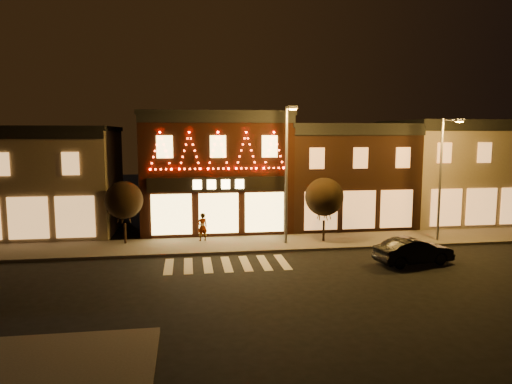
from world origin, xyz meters
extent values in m
plane|color=black|center=(0.00, 0.00, 0.00)|extent=(120.00, 120.00, 0.00)
cube|color=#47423D|center=(2.00, 8.00, 0.07)|extent=(44.00, 4.00, 0.15)
cube|color=#726251|center=(-13.00, 14.00, 3.50)|extent=(12.00, 8.00, 7.00)
cube|color=black|center=(-13.00, 14.00, 7.15)|extent=(12.20, 8.20, 0.30)
cube|color=black|center=(0.00, 14.00, 4.00)|extent=(10.00, 8.00, 8.00)
cube|color=black|center=(0.00, 14.00, 8.15)|extent=(10.20, 8.20, 0.30)
cube|color=black|center=(0.00, 9.95, 7.75)|extent=(10.00, 0.25, 0.50)
cube|color=black|center=(0.00, 9.90, 3.60)|extent=(9.00, 0.15, 0.90)
cube|color=#FFD87F|center=(0.00, 9.80, 3.60)|extent=(3.40, 0.08, 0.60)
cube|color=black|center=(9.50, 14.00, 3.60)|extent=(9.00, 8.00, 7.20)
cube|color=black|center=(9.50, 14.00, 7.35)|extent=(9.20, 8.20, 0.30)
cube|color=black|center=(9.50, 9.95, 6.95)|extent=(9.00, 0.25, 0.50)
cube|color=#726251|center=(18.50, 14.00, 3.75)|extent=(9.00, 8.00, 7.50)
cube|color=black|center=(18.50, 14.00, 7.65)|extent=(9.20, 8.20, 0.30)
cube|color=black|center=(18.50, 9.95, 7.25)|extent=(9.00, 0.25, 0.50)
cylinder|color=#59595E|center=(3.95, 7.66, 4.29)|extent=(0.17, 0.17, 8.28)
cylinder|color=#59595E|center=(3.94, 6.83, 8.33)|extent=(0.12, 1.66, 0.10)
cube|color=#59595E|center=(3.94, 6.01, 8.28)|extent=(0.52, 0.30, 0.19)
cube|color=orange|center=(3.94, 6.01, 8.16)|extent=(0.40, 0.21, 0.05)
cylinder|color=#59595E|center=(13.61, 7.07, 3.94)|extent=(0.15, 0.15, 7.59)
cylinder|color=#59595E|center=(13.69, 6.31, 7.64)|extent=(0.26, 1.52, 0.09)
cube|color=#59595E|center=(13.77, 5.56, 7.60)|extent=(0.50, 0.31, 0.17)
cube|color=orange|center=(13.77, 5.56, 7.49)|extent=(0.38, 0.23, 0.05)
cylinder|color=black|center=(-5.79, 8.98, 0.77)|extent=(0.14, 0.14, 1.25)
sphere|color=black|center=(-5.79, 8.98, 2.82)|extent=(2.28, 2.28, 2.28)
cylinder|color=black|center=(6.39, 7.80, 0.80)|extent=(0.14, 0.14, 1.30)
sphere|color=black|center=(6.39, 7.80, 2.93)|extent=(2.38, 2.38, 2.38)
imported|color=black|center=(9.75, 2.67, 0.69)|extent=(4.35, 2.13, 1.37)
imported|color=gray|center=(-1.09, 8.99, 1.03)|extent=(0.74, 0.60, 1.76)
camera|label=1|loc=(-1.97, -19.73, 6.83)|focal=32.65mm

